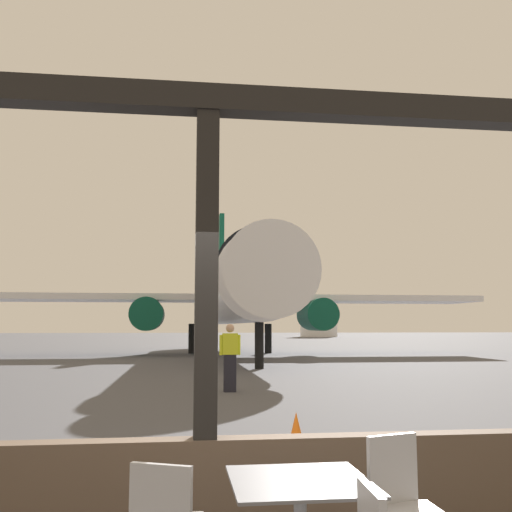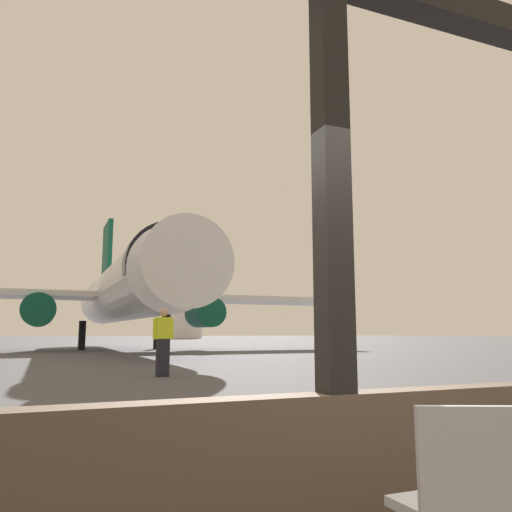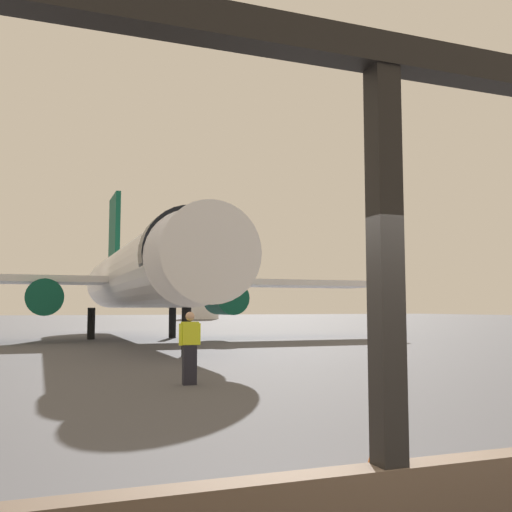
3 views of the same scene
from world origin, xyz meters
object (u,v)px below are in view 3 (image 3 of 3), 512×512
(fuel_storage_tank, at_px, (200,300))
(traffic_cone, at_px, (379,448))
(ground_crew_worker, at_px, (190,347))
(airplane, at_px, (140,275))

(fuel_storage_tank, bearing_deg, traffic_cone, -103.65)
(ground_crew_worker, distance_m, traffic_cone, 8.15)
(ground_crew_worker, bearing_deg, airplane, 84.48)
(airplane, height_order, traffic_cone, airplane)
(airplane, xyz_separation_m, traffic_cone, (-1.72, -27.29, -3.36))
(traffic_cone, height_order, fuel_storage_tank, fuel_storage_tank)
(ground_crew_worker, xyz_separation_m, fuel_storage_tank, (21.33, 79.16, 2.15))
(ground_crew_worker, bearing_deg, fuel_storage_tank, 74.92)
(ground_crew_worker, height_order, traffic_cone, ground_crew_worker)
(airplane, xyz_separation_m, ground_crew_worker, (-1.85, -19.16, -2.76))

